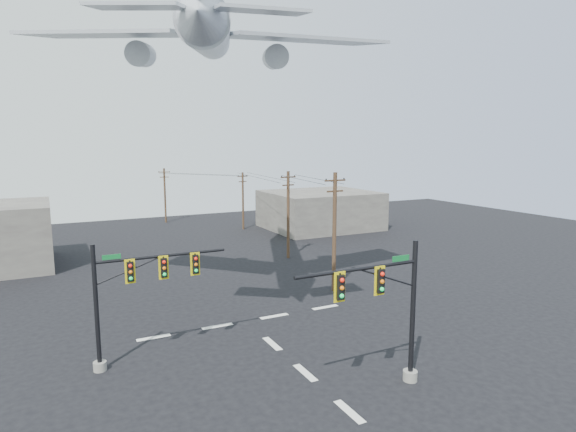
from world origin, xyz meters
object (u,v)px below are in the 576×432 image
utility_pole_b (288,213)px  utility_pole_c (243,200)px  signal_mast_near (390,312)px  airliner (209,35)px  signal_mast_far (132,295)px  utility_pole_a (334,230)px  utility_pole_d (165,194)px

utility_pole_b → utility_pole_c: bearing=74.0°
signal_mast_near → utility_pole_c: bearing=77.6°
signal_mast_near → airliner: (-3.72, 14.90, 14.85)m
signal_mast_far → airliner: size_ratio=0.29×
utility_pole_a → utility_pole_b: (1.67, 11.32, -0.28)m
utility_pole_d → signal_mast_far: bearing=-88.9°
utility_pole_a → signal_mast_near: bearing=-114.8°
utility_pole_b → utility_pole_a: bearing=-108.0°
airliner → utility_pole_a: bearing=-74.5°
signal_mast_far → utility_pole_b: size_ratio=0.81×
utility_pole_b → signal_mast_far: bearing=-145.2°
signal_mast_near → utility_pole_a: utility_pole_a is taller
signal_mast_far → utility_pole_a: 17.40m
airliner → utility_pole_b: bearing=-26.8°
utility_pole_a → utility_pole_b: bearing=79.1°
signal_mast_far → utility_pole_d: bearing=75.5°
utility_pole_c → signal_mast_far: bearing=-132.7°
signal_mast_far → utility_pole_d: size_ratio=0.90×
utility_pole_d → airliner: 41.35m
utility_pole_b → airliner: size_ratio=0.35×
utility_pole_b → utility_pole_c: (1.93, 17.33, -0.59)m
utility_pole_c → signal_mast_near: bearing=-115.5°
utility_pole_a → airliner: 16.74m
utility_pole_b → airliner: bearing=-146.2°
signal_mast_far → utility_pole_b: 25.06m
utility_pole_a → utility_pole_b: 11.44m
utility_pole_c → utility_pole_d: bearing=114.5°
signal_mast_near → airliner: size_ratio=0.28×
signal_mast_far → utility_pole_c: bearing=60.4°
utility_pole_a → utility_pole_c: utility_pole_a is taller
utility_pole_d → airliner: size_ratio=0.32×
signal_mast_near → utility_pole_d: 53.31m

